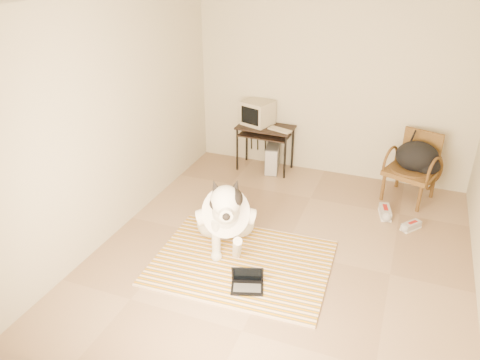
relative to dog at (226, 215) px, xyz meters
The scene contains 15 objects.
floor 0.77m from the dog, 11.92° to the left, with size 4.50×4.50×0.00m, color #96795C.
wall_back 2.64m from the dog, 74.91° to the left, with size 4.50×4.50×0.00m, color beige.
wall_front 2.40m from the dog, 73.08° to the right, with size 4.50×4.50×0.00m, color beige.
wall_left 1.66m from the dog, behind, with size 4.50×4.50×0.00m, color beige.
rug 0.55m from the dog, 41.06° to the right, with size 1.94×1.52×0.02m.
dog is the anchor object (origin of this frame).
laptop 0.85m from the dog, 51.86° to the right, with size 0.38×0.32×0.23m.
computer_desk 2.14m from the dog, 96.61° to the left, with size 0.84×0.48×0.69m.
crt_monitor 2.27m from the dog, 100.20° to the left, with size 0.50×0.48×0.35m.
desk_keyboard 2.06m from the dog, 89.99° to the left, with size 0.35×0.13×0.02m, color tan.
pc_tower 2.12m from the dog, 93.13° to the left, with size 0.27×0.47×0.41m.
rattan_chair 2.73m from the dog, 46.35° to the left, with size 0.75×0.74×0.91m.
backpack 2.75m from the dog, 45.17° to the left, with size 0.58×0.45×0.41m.
sneaker_left 2.15m from the dog, 39.45° to the left, with size 0.20×0.34×0.11m.
sneaker_right 2.30m from the dog, 29.95° to the left, with size 0.25×0.28×0.09m.
Camera 1 is at (1.11, -4.25, 3.12)m, focal length 35.00 mm.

